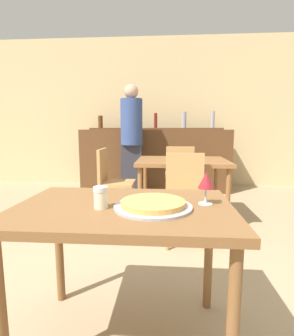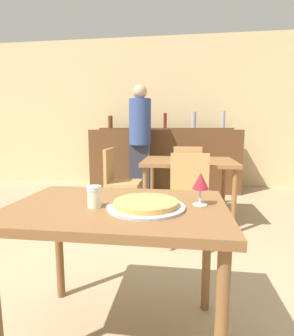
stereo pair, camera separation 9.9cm
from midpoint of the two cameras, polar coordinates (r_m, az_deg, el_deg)
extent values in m
cube|color=#D1B784|center=(5.19, 4.79, 11.90)|extent=(8.00, 0.05, 2.80)
cube|color=brown|center=(1.29, -4.21, -8.82)|extent=(1.05, 0.71, 0.04)
cylinder|color=brown|center=(1.20, 18.50, -30.60)|extent=(0.05, 0.05, 0.69)
cylinder|color=brown|center=(1.83, -17.08, -16.07)|extent=(0.05, 0.05, 0.69)
cylinder|color=brown|center=(1.69, 14.57, -18.02)|extent=(0.05, 0.05, 0.69)
cube|color=brown|center=(3.11, 9.94, 1.38)|extent=(1.05, 0.82, 0.04)
cylinder|color=brown|center=(2.85, 0.59, -6.66)|extent=(0.05, 0.05, 0.69)
cylinder|color=brown|center=(2.89, 19.35, -6.92)|extent=(0.05, 0.05, 0.69)
cylinder|color=brown|center=(3.53, 1.96, -3.69)|extent=(0.05, 0.05, 0.69)
cylinder|color=brown|center=(3.56, 17.07, -3.95)|extent=(0.05, 0.05, 0.69)
cube|color=brown|center=(4.71, 4.36, 1.75)|extent=(2.60, 0.56, 1.08)
cube|color=brown|center=(4.81, 4.53, 8.52)|extent=(2.39, 0.24, 0.03)
cylinder|color=#5B3314|center=(4.97, -7.41, 9.93)|extent=(0.08, 0.08, 0.22)
cylinder|color=maroon|center=(4.87, -1.53, 10.56)|extent=(0.06, 0.06, 0.31)
cylinder|color=maroon|center=(4.82, 4.55, 10.27)|extent=(0.06, 0.06, 0.26)
cylinder|color=#9999A3|center=(4.82, 10.70, 10.25)|extent=(0.09, 0.09, 0.28)
cylinder|color=#9999A3|center=(4.87, 16.78, 10.09)|extent=(0.07, 0.07, 0.29)
cube|color=tan|center=(2.51, 10.39, -6.77)|extent=(0.40, 0.40, 0.04)
cube|color=tan|center=(2.64, 10.33, -1.15)|extent=(0.38, 0.04, 0.40)
cylinder|color=tan|center=(2.42, 6.31, -12.97)|extent=(0.03, 0.03, 0.42)
cylinder|color=tan|center=(2.44, 14.54, -13.03)|extent=(0.03, 0.03, 0.42)
cylinder|color=tan|center=(2.74, 6.47, -10.37)|extent=(0.03, 0.03, 0.42)
cylinder|color=tan|center=(2.75, 13.68, -10.44)|extent=(0.03, 0.03, 0.42)
cube|color=tan|center=(3.80, 9.43, -1.53)|extent=(0.40, 0.40, 0.04)
cube|color=tan|center=(3.59, 9.61, 1.40)|extent=(0.38, 0.04, 0.40)
cylinder|color=tan|center=(4.02, 11.70, -4.34)|extent=(0.03, 0.03, 0.42)
cylinder|color=tan|center=(4.01, 6.84, -4.26)|extent=(0.03, 0.03, 0.42)
cylinder|color=tan|center=(3.69, 12.08, -5.51)|extent=(0.03, 0.03, 0.42)
cylinder|color=tan|center=(3.68, 6.77, -5.43)|extent=(0.03, 0.03, 0.42)
cube|color=tan|center=(3.21, -4.16, -3.28)|extent=(0.40, 0.40, 0.04)
cube|color=tan|center=(3.22, -7.37, 0.64)|extent=(0.04, 0.38, 0.40)
cylinder|color=tan|center=(3.08, -1.62, -8.16)|extent=(0.03, 0.03, 0.42)
cylinder|color=tan|center=(3.40, -0.71, -6.53)|extent=(0.03, 0.03, 0.42)
cylinder|color=tan|center=(3.15, -7.80, -7.86)|extent=(0.03, 0.03, 0.42)
cylinder|color=tan|center=(3.47, -6.32, -6.30)|extent=(0.03, 0.03, 0.42)
cylinder|color=#A3A3A8|center=(1.23, 2.10, -8.46)|extent=(0.37, 0.37, 0.01)
cylinder|color=gold|center=(1.23, 2.10, -7.66)|extent=(0.30, 0.30, 0.02)
cylinder|color=beige|center=(1.25, -9.15, -6.71)|extent=(0.07, 0.07, 0.08)
cylinder|color=silver|center=(1.24, -9.20, -4.42)|extent=(0.07, 0.07, 0.02)
cube|color=#2D2D38|center=(4.19, -0.80, -0.69)|extent=(0.32, 0.18, 0.84)
cylinder|color=#33477F|center=(4.13, -0.82, 9.96)|extent=(0.34, 0.34, 0.70)
sphere|color=tan|center=(4.17, -0.84, 16.31)|extent=(0.22, 0.22, 0.22)
cylinder|color=silver|center=(1.32, 13.58, -7.74)|extent=(0.07, 0.07, 0.00)
cylinder|color=silver|center=(1.31, 13.65, -6.08)|extent=(0.01, 0.01, 0.07)
cone|color=maroon|center=(1.29, 13.77, -2.74)|extent=(0.08, 0.08, 0.08)
camera|label=1|loc=(0.05, -88.41, 0.24)|focal=28.00mm
camera|label=2|loc=(0.05, 91.59, -0.24)|focal=28.00mm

